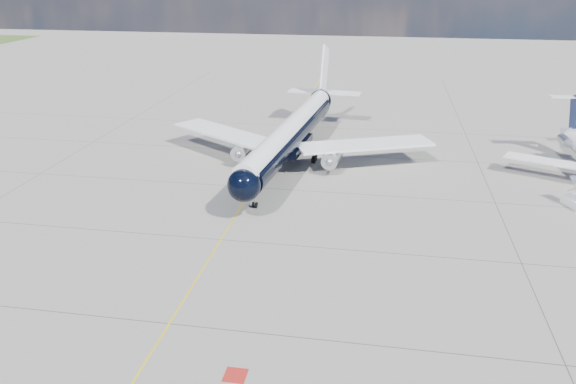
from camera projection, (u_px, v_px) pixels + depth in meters
name	position (u px, v px, depth m)	size (l,w,h in m)	color
ground	(261.00, 174.00, 76.95)	(320.00, 320.00, 0.00)	gray
taxiway_centerline	(253.00, 187.00, 72.39)	(0.16, 160.00, 0.01)	#E8B70C
red_marking	(235.00, 375.00, 39.39)	(1.60, 1.60, 0.01)	maroon
main_airliner	(293.00, 132.00, 80.65)	(39.87, 48.74, 14.08)	black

